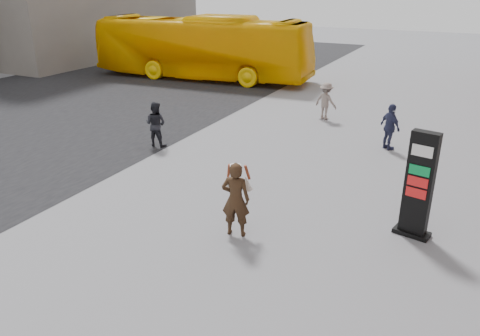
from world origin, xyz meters
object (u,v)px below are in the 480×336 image
at_px(bus, 202,47).
at_px(pedestrian_a, 156,124).
at_px(pedestrian_b, 326,101).
at_px(woman, 236,198).
at_px(pedestrian_c, 390,127).
at_px(info_pylon, 419,185).

bearing_deg(bus, pedestrian_a, -161.31).
distance_m(bus, pedestrian_b, 10.53).
height_order(woman, pedestrian_c, woman).
relative_size(bus, pedestrian_c, 8.07).
height_order(pedestrian_a, pedestrian_c, pedestrian_c).
xyz_separation_m(woman, pedestrian_a, (-5.31, 4.27, -0.12)).
height_order(woman, bus, bus).
bearing_deg(woman, bus, -71.31).
distance_m(info_pylon, pedestrian_b, 9.64).
bearing_deg(pedestrian_c, bus, 9.57).
distance_m(info_pylon, pedestrian_c, 5.97).
bearing_deg(woman, pedestrian_b, -98.83).
distance_m(woman, pedestrian_b, 10.27).
xyz_separation_m(bus, pedestrian_a, (4.80, -11.16, -1.01)).
bearing_deg(pedestrian_a, info_pylon, 159.05).
relative_size(info_pylon, pedestrian_c, 1.55).
distance_m(info_pylon, bus, 19.37).
height_order(info_pylon, bus, bus).
distance_m(woman, bus, 18.47).
xyz_separation_m(info_pylon, bus, (-13.74, 13.65, 0.56)).
bearing_deg(woman, info_pylon, -168.38).
distance_m(pedestrian_a, pedestrian_b, 7.34).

